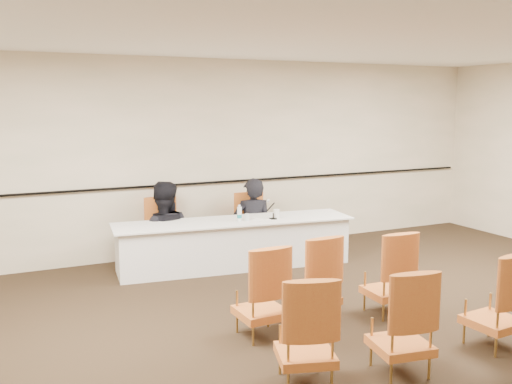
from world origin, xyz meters
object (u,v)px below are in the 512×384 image
(panel_table, at_px, (234,244))
(panelist_second_chair, at_px, (163,231))
(aud_chair_front_mid, at_px, (313,278))
(aud_chair_back_left, at_px, (306,329))
(aud_chair_front_left, at_px, (261,290))
(drinking_glass, at_px, (247,217))
(microphone, at_px, (273,210))
(water_bottle, at_px, (239,213))
(panelist_second, at_px, (163,241))
(panelist_main, at_px, (253,231))
(aud_chair_back_mid, at_px, (401,320))
(aud_chair_back_right, at_px, (494,299))
(coffee_cup, at_px, (276,214))
(aud_chair_front_right, at_px, (388,272))

(panel_table, bearing_deg, panelist_second_chair, 150.70)
(aud_chair_front_mid, distance_m, aud_chair_back_left, 1.42)
(aud_chair_front_left, bearing_deg, drinking_glass, 66.78)
(microphone, bearing_deg, water_bottle, 164.13)
(panelist_second, distance_m, aud_chair_back_left, 4.05)
(panelist_second, relative_size, aud_chair_front_mid, 1.86)
(panelist_main, height_order, panelist_second, panelist_second)
(water_bottle, height_order, aud_chair_back_mid, aud_chair_back_mid)
(panelist_second, bearing_deg, aud_chair_back_mid, 118.48)
(panelist_second, relative_size, panelist_second_chair, 1.86)
(aud_chair_back_left, relative_size, aud_chair_back_right, 1.00)
(drinking_glass, height_order, aud_chair_front_mid, aud_chair_front_mid)
(panelist_second, bearing_deg, coffee_cup, 168.30)
(drinking_glass, bearing_deg, microphone, -11.85)
(aud_chair_front_right, distance_m, aud_chair_back_mid, 1.43)
(aud_chair_front_right, bearing_deg, aud_chair_back_right, -69.82)
(water_bottle, xyz_separation_m, aud_chair_back_right, (1.11, -3.50, -0.32))
(drinking_glass, height_order, aud_chair_back_left, aud_chair_back_left)
(panelist_second_chair, distance_m, water_bottle, 1.19)
(panelist_second, distance_m, aud_chair_front_left, 3.01)
(aud_chair_front_left, distance_m, aud_chair_back_left, 1.05)
(panelist_second_chair, height_order, water_bottle, panelist_second_chair)
(aud_chair_back_left, bearing_deg, aud_chair_front_right, 48.77)
(panelist_second, relative_size, aud_chair_back_mid, 1.86)
(drinking_glass, relative_size, aud_chair_front_right, 0.11)
(panel_table, relative_size, coffee_cup, 24.61)
(aud_chair_front_mid, bearing_deg, microphone, 71.89)
(panelist_main, bearing_deg, aud_chair_back_mid, 97.78)
(drinking_glass, xyz_separation_m, aud_chair_front_right, (0.65, -2.33, -0.25))
(panelist_second, height_order, water_bottle, panelist_second)
(panelist_second_chair, height_order, aud_chair_back_mid, same)
(microphone, xyz_separation_m, aud_chair_back_left, (-1.36, -3.24, -0.34))
(coffee_cup, height_order, aud_chair_front_left, aud_chair_front_left)
(water_bottle, relative_size, coffee_cup, 1.65)
(panelist_second_chair, xyz_separation_m, aud_chair_back_mid, (0.87, -4.23, 0.00))
(panelist_second_chair, relative_size, aud_chair_front_left, 1.00)
(coffee_cup, bearing_deg, panelist_second, 151.38)
(microphone, bearing_deg, aud_chair_back_right, -82.06)
(panelist_second_chair, distance_m, microphone, 1.64)
(water_bottle, relative_size, aud_chair_back_left, 0.24)
(panelist_second_chair, distance_m, coffee_cup, 1.67)
(panelist_second, relative_size, drinking_glass, 17.69)
(coffee_cup, height_order, aud_chair_back_mid, aud_chair_back_mid)
(aud_chair_front_mid, height_order, aud_chair_back_left, same)
(aud_chair_back_left, bearing_deg, coffee_cup, 83.94)
(panel_table, bearing_deg, aud_chair_back_mid, -83.23)
(water_bottle, xyz_separation_m, aud_chair_front_mid, (-0.10, -2.17, -0.32))
(aud_chair_front_left, relative_size, aud_chair_front_right, 1.00)
(panelist_second, relative_size, water_bottle, 7.75)
(aud_chair_front_left, bearing_deg, panelist_second, 90.58)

